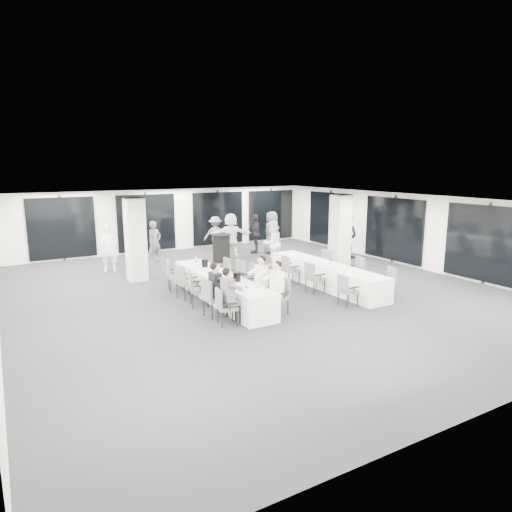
{
  "coord_description": "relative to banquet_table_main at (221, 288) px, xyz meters",
  "views": [
    {
      "loc": [
        -6.84,
        -11.92,
        3.87
      ],
      "look_at": [
        -0.09,
        -0.2,
        1.17
      ],
      "focal_mm": 32.0,
      "sensor_mm": 36.0,
      "label": 1
    }
  ],
  "objects": [
    {
      "name": "banquet_table_side",
      "position": [
        3.61,
        -0.29,
        0.0
      ],
      "size": [
        0.9,
        5.0,
        0.75
      ],
      "primitive_type": "cube",
      "color": "silver",
      "rests_on": "floor"
    },
    {
      "name": "seated_guest_c",
      "position": [
        0.67,
        -1.87,
        0.44
      ],
      "size": [
        0.5,
        0.38,
        1.44
      ],
      "rotation": [
        0.0,
        0.0,
        1.57
      ],
      "color": "white",
      "rests_on": "floor"
    },
    {
      "name": "standing_guest_g",
      "position": [
        -1.93,
        5.42,
        0.62
      ],
      "size": [
        0.82,
        0.7,
        1.98
      ],
      "primitive_type": "imported",
      "rotation": [
        0.0,
        0.0,
        -0.18
      ],
      "color": "white",
      "rests_on": "floor"
    },
    {
      "name": "ice_bucket_near",
      "position": [
        0.09,
        -0.84,
        0.5
      ],
      "size": [
        0.22,
        0.22,
        0.25
      ],
      "primitive_type": "cylinder",
      "color": "black",
      "rests_on": "banquet_table_main"
    },
    {
      "name": "wine_glass",
      "position": [
        0.27,
        -2.29,
        0.53
      ],
      "size": [
        0.08,
        0.08,
        0.2
      ],
      "color": "silver",
      "rests_on": "banquet_table_main"
    },
    {
      "name": "standing_guest_f",
      "position": [
        3.16,
        5.57,
        0.69
      ],
      "size": [
        2.1,
        1.42,
        2.13
      ],
      "primitive_type": "imported",
      "rotation": [
        0.0,
        0.0,
        2.77
      ],
      "color": "white",
      "rests_on": "floor"
    },
    {
      "name": "chair_main_left_far",
      "position": [
        -0.83,
        1.68,
        0.18
      ],
      "size": [
        0.58,
        0.61,
        0.97
      ],
      "rotation": [
        0.0,
        0.0,
        -1.79
      ],
      "color": "#55585D",
      "rests_on": "floor"
    },
    {
      "name": "chair_side_left_near",
      "position": [
        2.79,
        -2.23,
        0.13
      ],
      "size": [
        0.46,
        0.52,
        0.89
      ],
      "rotation": [
        0.0,
        0.0,
        -1.6
      ],
      "color": "#55585D",
      "rests_on": "floor"
    },
    {
      "name": "seated_guest_d",
      "position": [
        0.67,
        -1.07,
        0.44
      ],
      "size": [
        0.5,
        0.38,
        1.44
      ],
      "rotation": [
        0.0,
        0.0,
        1.57
      ],
      "color": "white",
      "rests_on": "floor"
    },
    {
      "name": "water_bottle_c",
      "position": [
        0.03,
        1.88,
        0.48
      ],
      "size": [
        0.07,
        0.07,
        0.2
      ],
      "primitive_type": "cylinder",
      "color": "silver",
      "rests_on": "banquet_table_main"
    },
    {
      "name": "standing_guest_c",
      "position": [
        3.1,
        6.99,
        0.53
      ],
      "size": [
        1.31,
        1.01,
        1.81
      ],
      "primitive_type": "imported",
      "rotation": [
        0.0,
        0.0,
        2.74
      ],
      "color": "#56595E",
      "rests_on": "floor"
    },
    {
      "name": "chair_main_right_near",
      "position": [
        0.83,
        -1.85,
        0.17
      ],
      "size": [
        0.58,
        0.61,
        0.96
      ],
      "rotation": [
        0.0,
        0.0,
        1.81
      ],
      "color": "#55585D",
      "rests_on": "floor"
    },
    {
      "name": "chair_main_left_fourth",
      "position": [
        -0.84,
        0.72,
        0.2
      ],
      "size": [
        0.6,
        0.63,
        1.01
      ],
      "rotation": [
        0.0,
        0.0,
        -1.36
      ],
      "color": "#55585D",
      "rests_on": "floor"
    },
    {
      "name": "chair_main_right_fourth",
      "position": [
        0.84,
        0.58,
        0.19
      ],
      "size": [
        0.55,
        0.59,
        0.98
      ],
      "rotation": [
        0.0,
        0.0,
        1.68
      ],
      "color": "#55585D",
      "rests_on": "floor"
    },
    {
      "name": "chair_side_left_mid",
      "position": [
        2.78,
        -0.73,
        0.18
      ],
      "size": [
        0.5,
        0.55,
        0.96
      ],
      "rotation": [
        0.0,
        0.0,
        -1.55
      ],
      "color": "#55585D",
      "rests_on": "floor"
    },
    {
      "name": "ice_bucket_far",
      "position": [
        0.06,
        1.25,
        0.49
      ],
      "size": [
        0.2,
        0.2,
        0.23
      ],
      "primitive_type": "cylinder",
      "color": "black",
      "rests_on": "banquet_table_main"
    },
    {
      "name": "seated_guest_a",
      "position": [
        -0.67,
        -1.94,
        0.44
      ],
      "size": [
        0.5,
        0.38,
        1.44
      ],
      "rotation": [
        0.0,
        0.0,
        -1.57
      ],
      "color": "#56595E",
      "rests_on": "floor"
    },
    {
      "name": "chair_main_left_near",
      "position": [
        -0.83,
        -1.93,
        0.15
      ],
      "size": [
        0.53,
        0.57,
        0.92
      ],
      "rotation": [
        0.0,
        0.0,
        -1.73
      ],
      "color": "#55585D",
      "rests_on": "floor"
    },
    {
      "name": "chair_main_right_mid",
      "position": [
        0.84,
        -0.23,
        0.22
      ],
      "size": [
        0.54,
        0.6,
        1.04
      ],
      "rotation": [
        0.0,
        0.0,
        1.54
      ],
      "color": "#55585D",
      "rests_on": "floor"
    },
    {
      "name": "plate_a",
      "position": [
        -0.14,
        -1.33,
        0.39
      ],
      "size": [
        0.2,
        0.2,
        0.03
      ],
      "color": "white",
      "rests_on": "banquet_table_main"
    },
    {
      "name": "chair_main_left_second",
      "position": [
        -0.84,
        -1.23,
        0.2
      ],
      "size": [
        0.56,
        0.61,
        1.01
      ],
      "rotation": [
        0.0,
        0.0,
        -1.47
      ],
      "color": "#55585D",
      "rests_on": "floor"
    },
    {
      "name": "chair_side_right_far",
      "position": [
        4.44,
        0.84,
        0.16
      ],
      "size": [
        0.55,
        0.59,
        0.93
      ],
      "rotation": [
        0.0,
        0.0,
        1.77
      ],
      "color": "#55585D",
      "rests_on": "floor"
    },
    {
      "name": "standing_guest_h",
      "position": [
        7.44,
        3.08,
        0.66
      ],
      "size": [
        0.88,
        1.14,
        2.08
      ],
      "primitive_type": "imported",
      "rotation": [
        0.0,
        0.0,
        1.87
      ],
      "color": "black",
      "rests_on": "floor"
    },
    {
      "name": "chair_main_left_mid",
      "position": [
        -0.83,
        -0.15,
        0.19
      ],
      "size": [
        0.61,
        0.63,
        0.99
      ],
      "rotation": [
        0.0,
        0.0,
        -1.83
      ],
      "color": "#55585D",
      "rests_on": "floor"
    },
    {
      "name": "water_bottle_b",
      "position": [
        0.16,
        0.49,
        0.49
      ],
      "size": [
        0.07,
        0.07,
        0.22
      ],
      "primitive_type": "cylinder",
      "color": "silver",
      "rests_on": "banquet_table_main"
    },
    {
      "name": "seated_guest_b",
      "position": [
        -0.67,
        -1.22,
        0.44
      ],
      "size": [
        0.5,
        0.38,
        1.44
      ],
      "rotation": [
        0.0,
        0.0,
        -1.57
      ],
      "color": "black",
      "rests_on": "floor"
    },
    {
      "name": "chair_main_right_second",
      "position": [
        0.83,
        -1.07,
        0.12
      ],
      "size": [
        0.44,
        0.5,
        0.86
      ],
      "rotation": [
        0.0,
        0.0,
        1.59
      ],
      "color": "#55585D",
      "rests_on": "floor"
    },
    {
      "name": "chair_main_right_far",
      "position": [
        0.83,
        1.48,
        0.14
      ],
      "size": [
        0.46,
        0.52,
        0.89
      ],
      "rotation": [
        0.0,
        0.0,
        1.6
      ],
      "color": "#55585D",
      "rests_on": "floor"
    },
    {
      "name": "standing_guest_e",
      "position": [
        5.07,
        5.35,
        0.68
      ],
      "size": [
        0.81,
        1.12,
        2.12
      ],
      "primitive_type": "imported",
      "rotation": [
        0.0,
        0.0,
        1.77
      ],
      "color": "#56595E",
      "rests_on": "floor"
    },
    {
      "name": "chair_side_right_mid",
      "position": [
        4.45,
        -0.79,
        0.18
      ],
      "size": [
        0.57,
        0.6,
        0.97
      ],
      "rotation": [
        0.0,
        0.0,
        1.39
      ],
      "color": "#55585D",
      "rests_on": "floor"
    },
    {
      "name": "column_left",
      "position": [
        -1.44,
        3.55,
        1.02
      ],
      "size": [
        0.6,
        0.6,
        2.8
      ],
      "primitive_type": "cube",
      "color": "silver",
      "rests_on": "floor"
    },
    {
      "name": "column_right",
      "position": [
        5.56,
        1.35,
        1.02
      ],
      "size": [
        0.6,
        0.6,
        2.8
      ],
      "primitive_type": "cube",
      "color": "silver",
      "rests_on": "floor"
    },
    {
      "name": "plate_c",
      "position": [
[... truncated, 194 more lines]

